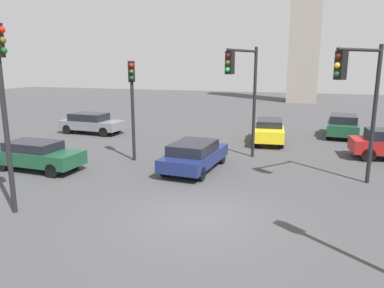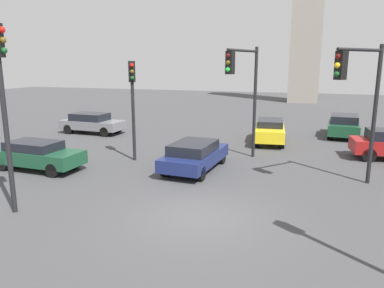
{
  "view_description": "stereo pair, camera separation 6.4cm",
  "coord_description": "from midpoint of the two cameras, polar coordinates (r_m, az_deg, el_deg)",
  "views": [
    {
      "loc": [
        3.18,
        -10.4,
        4.77
      ],
      "look_at": [
        -1.19,
        2.96,
        1.69
      ],
      "focal_mm": 34.16,
      "sensor_mm": 36.0,
      "label": 1
    },
    {
      "loc": [
        3.24,
        -10.38,
        4.77
      ],
      "look_at": [
        -1.19,
        2.96,
        1.69
      ],
      "focal_mm": 34.16,
      "sensor_mm": 36.0,
      "label": 2
    }
  ],
  "objects": [
    {
      "name": "traffic_light_4",
      "position": [
        12.72,
        -27.68,
        7.99
      ],
      "size": [
        0.49,
        0.4,
        5.97
      ],
      "rotation": [
        0.0,
        0.0,
        0.29
      ],
      "color": "black",
      "rests_on": "ground_plane"
    },
    {
      "name": "ground_plane",
      "position": [
        11.87,
        0.9,
        -11.32
      ],
      "size": [
        107.75,
        107.75,
        0.0
      ],
      "primitive_type": "plane",
      "color": "#424244"
    },
    {
      "name": "car_1",
      "position": [
        16.69,
        0.27,
        -1.72
      ],
      "size": [
        2.17,
        4.41,
        1.33
      ],
      "rotation": [
        0.0,
        0.0,
        1.51
      ],
      "color": "navy",
      "rests_on": "ground_plane"
    },
    {
      "name": "traffic_light_0",
      "position": [
        17.77,
        7.94,
        9.68
      ],
      "size": [
        1.04,
        2.94,
        5.61
      ],
      "rotation": [
        0.0,
        0.0,
        -1.86
      ],
      "color": "black",
      "rests_on": "ground_plane"
    },
    {
      "name": "car_3",
      "position": [
        18.19,
        -23.17,
        -1.55
      ],
      "size": [
        4.24,
        1.84,
        1.32
      ],
      "rotation": [
        0.0,
        0.0,
        -0.04
      ],
      "color": "#19472D",
      "rests_on": "ground_plane"
    },
    {
      "name": "traffic_light_1",
      "position": [
        18.21,
        -9.44,
        8.02
      ],
      "size": [
        0.44,
        0.49,
        4.92
      ],
      "rotation": [
        0.0,
        0.0,
        -1.04
      ],
      "color": "black",
      "rests_on": "ground_plane"
    },
    {
      "name": "traffic_light_3",
      "position": [
        15.1,
        24.53,
        7.89
      ],
      "size": [
        1.8,
        2.08,
        5.51
      ],
      "rotation": [
        0.0,
        0.0,
        -2.28
      ],
      "color": "black",
      "rests_on": "ground_plane"
    },
    {
      "name": "car_2",
      "position": [
        23.05,
        11.87,
        2.12
      ],
      "size": [
        2.15,
        4.36,
        1.42
      ],
      "rotation": [
        0.0,
        0.0,
        -1.46
      ],
      "color": "yellow",
      "rests_on": "ground_plane"
    },
    {
      "name": "car_6",
      "position": [
        26.4,
        22.41,
        2.73
      ],
      "size": [
        2.15,
        4.28,
        1.49
      ],
      "rotation": [
        0.0,
        0.0,
        1.51
      ],
      "color": "#19472D",
      "rests_on": "ground_plane"
    },
    {
      "name": "car_4",
      "position": [
        26.54,
        -15.54,
        3.21
      ],
      "size": [
        4.41,
        1.96,
        1.42
      ],
      "rotation": [
        0.0,
        0.0,
        -0.03
      ],
      "color": "slate",
      "rests_on": "ground_plane"
    },
    {
      "name": "skyline_tower",
      "position": [
        49.61,
        17.48,
        19.49
      ],
      "size": [
        3.63,
        3.63,
        22.74
      ],
      "primitive_type": "cube",
      "color": "gray",
      "rests_on": "ground_plane"
    }
  ]
}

